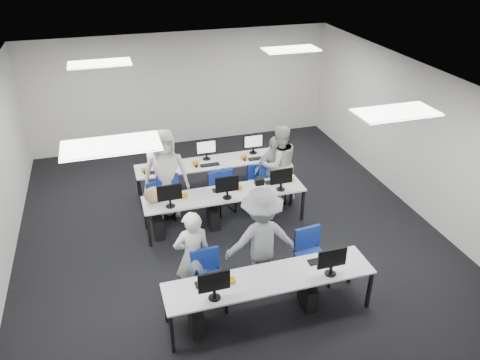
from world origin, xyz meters
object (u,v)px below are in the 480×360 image
object	(u,v)px
desk_mid	(225,195)
photographer	(261,240)
student_0	(193,256)
student_2	(166,173)
chair_4	(271,191)
student_1	(279,164)
chair_6	(222,191)
chair_3	(222,199)
student_3	(273,169)
chair_7	(255,184)
desk_front	(270,280)
chair_5	(169,197)
chair_1	(311,267)
chair_2	(161,209)
chair_0	(209,290)

from	to	relation	value
desk_mid	photographer	world-z (taller)	photographer
student_0	student_2	bearing A→B (deg)	-93.08
chair_4	student_1	xyz separation A→B (m)	(0.20, 0.12, 0.57)
student_2	chair_6	bearing A→B (deg)	10.75
chair_3	photographer	bearing A→B (deg)	-109.51
student_1	student_3	distance (m)	0.17
desk_mid	chair_6	bearing A→B (deg)	79.87
chair_3	chair_4	distance (m)	1.10
chair_7	desk_front	bearing A→B (deg)	-91.79
desk_front	chair_5	xyz separation A→B (m)	(-1.00, 3.47, -0.38)
chair_4	chair_5	xyz separation A→B (m)	(-2.17, 0.36, 0.01)
desk_front	student_1	distance (m)	3.52
chair_6	student_0	size ratio (longest dim) A/B	0.52
chair_4	student_3	size ratio (longest dim) A/B	0.62
chair_1	student_0	size ratio (longest dim) A/B	0.61
chair_2	student_3	bearing A→B (deg)	-18.52
chair_4	student_1	bearing A→B (deg)	11.98
chair_0	student_2	xyz separation A→B (m)	(-0.18, 2.91, 0.63)
chair_6	student_3	world-z (taller)	student_3
chair_2	student_0	bearing A→B (deg)	-107.36
student_0	photographer	distance (m)	1.12
chair_5	student_0	distance (m)	2.78
chair_0	chair_7	size ratio (longest dim) A/B	1.15
chair_7	student_0	distance (m)	3.48
chair_6	chair_0	bearing A→B (deg)	-114.79
desk_mid	chair_3	world-z (taller)	chair_3
student_3	chair_0	bearing A→B (deg)	-135.29
student_2	chair_7	bearing A→B (deg)	10.27
chair_2	student_1	world-z (taller)	student_1
chair_1	chair_4	xyz separation A→B (m)	(0.24, 2.60, -0.02)
chair_6	chair_7	distance (m)	0.79
student_0	student_1	bearing A→B (deg)	-137.02
desk_mid	chair_3	distance (m)	0.66
chair_2	chair_3	xyz separation A→B (m)	(1.27, -0.01, 0.01)
chair_7	student_3	bearing A→B (deg)	-29.07
desk_front	student_2	world-z (taller)	student_2
chair_2	photographer	bearing A→B (deg)	-83.68
desk_mid	photographer	bearing A→B (deg)	-87.08
chair_1	student_1	distance (m)	2.82
student_0	student_3	size ratio (longest dim) A/B	1.08
chair_4	student_0	distance (m)	3.27
chair_3	student_2	distance (m)	1.31
chair_5	chair_1	bearing A→B (deg)	-51.54
chair_4	student_2	distance (m)	2.31
desk_front	photographer	size ratio (longest dim) A/B	1.75
chair_3	student_3	size ratio (longest dim) A/B	0.58
student_1	student_0	bearing A→B (deg)	41.36
chair_1	chair_3	xyz separation A→B (m)	(-0.87, 2.61, -0.04)
chair_0	student_1	world-z (taller)	student_1
chair_2	chair_6	bearing A→B (deg)	-7.25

